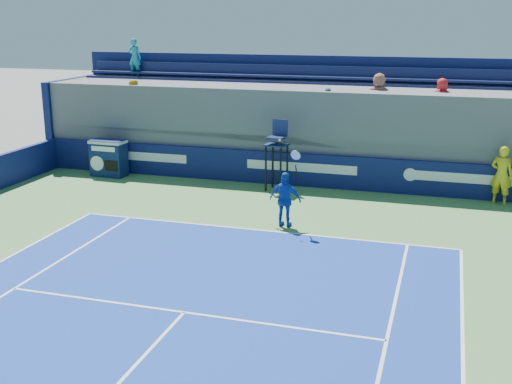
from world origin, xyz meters
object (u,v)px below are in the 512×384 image
(umpire_chair, at_px, (277,148))
(tennis_player, at_px, (285,199))
(match_clock, at_px, (109,157))
(ball_person, at_px, (502,175))

(umpire_chair, xyz_separation_m, tennis_player, (1.28, -3.84, -0.70))
(match_clock, bearing_deg, ball_person, 1.13)
(ball_person, relative_size, tennis_player, 0.75)
(ball_person, bearing_deg, match_clock, 20.24)
(umpire_chair, distance_m, tennis_player, 4.11)
(ball_person, height_order, match_clock, ball_person)
(ball_person, xyz_separation_m, tennis_player, (-6.08, -4.28, -0.15))
(ball_person, distance_m, match_clock, 14.04)
(match_clock, distance_m, tennis_player, 8.90)
(ball_person, height_order, umpire_chair, umpire_chair)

